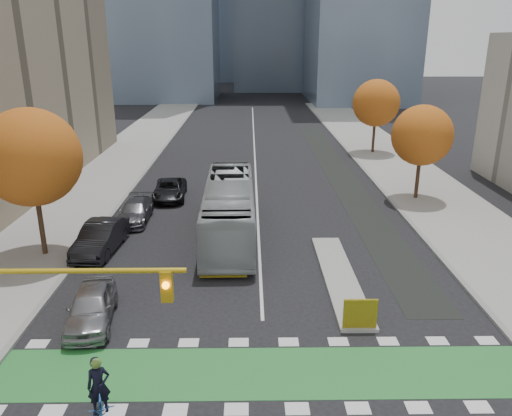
{
  "coord_description": "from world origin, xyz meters",
  "views": [
    {
      "loc": [
        -0.53,
        -13.76,
        11.54
      ],
      "look_at": [
        -0.2,
        11.3,
        3.0
      ],
      "focal_mm": 35.0,
      "sensor_mm": 36.0,
      "label": 1
    }
  ],
  "objects_px": {
    "bus": "(229,209)",
    "tree_east_far": "(376,103)",
    "tree_east_near": "(422,135)",
    "parked_car_b": "(100,238)",
    "parked_car_c": "(135,211)",
    "hazard_board": "(360,314)",
    "tree_west": "(31,158)",
    "traffic_signal_west": "(2,304)",
    "parked_car_a": "(91,306)",
    "parked_car_d": "(170,189)",
    "cyclist": "(101,404)"
  },
  "relations": [
    {
      "from": "bus",
      "to": "tree_east_far",
      "type": "bearing_deg",
      "value": 57.4
    },
    {
      "from": "tree_east_near",
      "to": "parked_car_b",
      "type": "distance_m",
      "value": 23.39
    },
    {
      "from": "parked_car_b",
      "to": "parked_car_c",
      "type": "height_order",
      "value": "parked_car_b"
    },
    {
      "from": "tree_east_far",
      "to": "parked_car_c",
      "type": "xyz_separation_m",
      "value": [
        -20.64,
        -20.48,
        -4.56
      ]
    },
    {
      "from": "hazard_board",
      "to": "parked_car_b",
      "type": "distance_m",
      "value": 15.43
    },
    {
      "from": "tree_west",
      "to": "parked_car_b",
      "type": "relative_size",
      "value": 1.6
    },
    {
      "from": "tree_east_far",
      "to": "traffic_signal_west",
      "type": "bearing_deg",
      "value": -117.95
    },
    {
      "from": "tree_east_near",
      "to": "traffic_signal_west",
      "type": "relative_size",
      "value": 0.83
    },
    {
      "from": "hazard_board",
      "to": "parked_car_a",
      "type": "distance_m",
      "value": 11.31
    },
    {
      "from": "traffic_signal_west",
      "to": "parked_car_a",
      "type": "relative_size",
      "value": 1.88
    },
    {
      "from": "tree_east_far",
      "to": "traffic_signal_west",
      "type": "height_order",
      "value": "tree_east_far"
    },
    {
      "from": "parked_car_b",
      "to": "bus",
      "type": "bearing_deg",
      "value": 22.67
    },
    {
      "from": "tree_east_near",
      "to": "traffic_signal_west",
      "type": "xyz_separation_m",
      "value": [
        -19.93,
        -22.51,
        -0.83
      ]
    },
    {
      "from": "tree_east_near",
      "to": "tree_east_far",
      "type": "xyz_separation_m",
      "value": [
        0.5,
        16.0,
        0.38
      ]
    },
    {
      "from": "hazard_board",
      "to": "parked_car_c",
      "type": "xyz_separation_m",
      "value": [
        -12.14,
        13.32,
        -0.12
      ]
    },
    {
      "from": "parked_car_c",
      "to": "parked_car_d",
      "type": "xyz_separation_m",
      "value": [
        1.54,
        5.0,
        0.02
      ]
    },
    {
      "from": "cyclist",
      "to": "parked_car_b",
      "type": "xyz_separation_m",
      "value": [
        -3.83,
        13.57,
        0.03
      ]
    },
    {
      "from": "tree_east_near",
      "to": "cyclist",
      "type": "relative_size",
      "value": 2.87
    },
    {
      "from": "tree_west",
      "to": "parked_car_b",
      "type": "distance_m",
      "value": 5.66
    },
    {
      "from": "bus",
      "to": "parked_car_d",
      "type": "xyz_separation_m",
      "value": [
        -4.81,
        7.66,
        -1.04
      ]
    },
    {
      "from": "tree_west",
      "to": "bus",
      "type": "relative_size",
      "value": 0.66
    },
    {
      "from": "tree_east_near",
      "to": "parked_car_b",
      "type": "height_order",
      "value": "tree_east_near"
    },
    {
      "from": "tree_east_far",
      "to": "parked_car_d",
      "type": "bearing_deg",
      "value": -140.96
    },
    {
      "from": "tree_west",
      "to": "parked_car_a",
      "type": "xyz_separation_m",
      "value": [
        4.72,
        -7.0,
        -4.84
      ]
    },
    {
      "from": "parked_car_a",
      "to": "parked_car_d",
      "type": "xyz_separation_m",
      "value": [
        0.69,
        17.52,
        -0.07
      ]
    },
    {
      "from": "parked_car_a",
      "to": "parked_car_c",
      "type": "distance_m",
      "value": 12.55
    },
    {
      "from": "tree_east_near",
      "to": "bus",
      "type": "relative_size",
      "value": 0.57
    },
    {
      "from": "parked_car_a",
      "to": "hazard_board",
      "type": "bearing_deg",
      "value": -11.65
    },
    {
      "from": "bus",
      "to": "parked_car_c",
      "type": "distance_m",
      "value": 6.97
    },
    {
      "from": "cyclist",
      "to": "bus",
      "type": "bearing_deg",
      "value": 57.75
    },
    {
      "from": "hazard_board",
      "to": "tree_east_far",
      "type": "height_order",
      "value": "tree_east_far"
    },
    {
      "from": "tree_east_near",
      "to": "parked_car_d",
      "type": "height_order",
      "value": "tree_east_near"
    },
    {
      "from": "tree_east_near",
      "to": "parked_car_b",
      "type": "relative_size",
      "value": 1.37
    },
    {
      "from": "tree_east_near",
      "to": "cyclist",
      "type": "height_order",
      "value": "tree_east_near"
    },
    {
      "from": "parked_car_c",
      "to": "cyclist",
      "type": "bearing_deg",
      "value": -81.81
    },
    {
      "from": "tree_east_near",
      "to": "parked_car_a",
      "type": "bearing_deg",
      "value": -138.6
    },
    {
      "from": "cyclist",
      "to": "parked_car_d",
      "type": "relative_size",
      "value": 0.49
    },
    {
      "from": "bus",
      "to": "parked_car_b",
      "type": "xyz_separation_m",
      "value": [
        -7.21,
        -2.34,
        -0.88
      ]
    },
    {
      "from": "traffic_signal_west",
      "to": "bus",
      "type": "relative_size",
      "value": 0.68
    },
    {
      "from": "traffic_signal_west",
      "to": "parked_car_c",
      "type": "height_order",
      "value": "traffic_signal_west"
    },
    {
      "from": "tree_west",
      "to": "tree_east_near",
      "type": "bearing_deg",
      "value": 22.62
    },
    {
      "from": "tree_east_near",
      "to": "parked_car_a",
      "type": "height_order",
      "value": "tree_east_near"
    },
    {
      "from": "traffic_signal_west",
      "to": "tree_west",
      "type": "bearing_deg",
      "value": 108.02
    },
    {
      "from": "tree_east_far",
      "to": "cyclist",
      "type": "distance_m",
      "value": 43.09
    },
    {
      "from": "parked_car_c",
      "to": "bus",
      "type": "bearing_deg",
      "value": -23.64
    },
    {
      "from": "tree_west",
      "to": "cyclist",
      "type": "distance_m",
      "value": 15.49
    },
    {
      "from": "tree_east_far",
      "to": "parked_car_d",
      "type": "relative_size",
      "value": 1.52
    },
    {
      "from": "parked_car_c",
      "to": "parked_car_d",
      "type": "bearing_deg",
      "value": 71.92
    },
    {
      "from": "cyclist",
      "to": "parked_car_c",
      "type": "distance_m",
      "value": 18.81
    },
    {
      "from": "parked_car_b",
      "to": "tree_east_far",
      "type": "bearing_deg",
      "value": 54.57
    }
  ]
}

